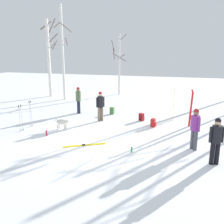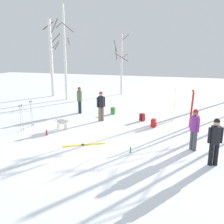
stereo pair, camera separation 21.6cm
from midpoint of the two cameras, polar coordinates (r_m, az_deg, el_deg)
The scene contains 19 objects.
ground_plane at distance 10.88m, azimuth -3.35°, elevation -7.07°, with size 60.00×60.00×0.00m, color white.
person_0 at distance 13.89m, azimuth -3.19°, elevation 1.81°, with size 0.39×0.40×1.72m.
person_1 at distance 15.81m, azimuth -8.29°, elevation 3.19°, with size 0.38×0.41×1.72m.
person_2 at distance 9.20m, azimuth 22.68°, elevation -5.69°, with size 0.50×0.34×1.72m.
person_3 at distance 10.29m, azimuth 18.36°, elevation -3.26°, with size 0.37×0.42×1.72m.
dog at distance 12.69m, azimuth -12.06°, elevation -2.43°, with size 0.90×0.24×0.57m.
ski_pair_planted_0 at distance 14.43m, azimuth 13.85°, elevation 1.88°, with size 0.03×0.19×1.97m.
ski_pair_planted_1 at distance 13.39m, azimuth 17.61°, elevation 0.79°, with size 0.16×0.19×2.01m.
ski_pair_lying_0 at distance 10.58m, azimuth -7.01°, elevation -7.73°, with size 1.67×1.06×0.05m.
ski_poles_0 at distance 12.92m, azimuth -21.12°, elevation -1.21°, with size 0.07×0.26×1.36m.
ski_poles_1 at distance 13.57m, azimuth -19.02°, elevation -0.23°, with size 0.07×0.22×1.41m.
backpack_0 at distance 14.17m, azimuth 6.52°, elevation -1.21°, with size 0.33×0.34×0.44m.
backpack_1 at distance 15.57m, azimuth -0.38°, elevation 0.28°, with size 0.28×0.30×0.44m.
backpack_2 at distance 13.10m, azimuth 9.22°, elevation -2.56°, with size 0.31×0.29×0.44m.
water_bottle_0 at distance 12.07m, azimuth -15.62°, elevation -4.81°, with size 0.08×0.08×0.26m.
water_bottle_1 at distance 9.82m, azimuth 4.00°, elevation -8.84°, with size 0.07×0.07×0.22m.
birch_tree_0 at distance 22.36m, azimuth -14.86°, elevation 12.49°, with size 1.58×1.00×6.64m.
birch_tree_1 at distance 20.49m, azimuth -11.85°, elevation 13.56°, with size 1.52×1.35×7.50m.
birch_tree_2 at distance 22.71m, azimuth 1.38°, elevation 11.42°, with size 1.58×1.47×5.45m.
Camera 1 is at (3.46, -9.54, 3.91)m, focal length 38.91 mm.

